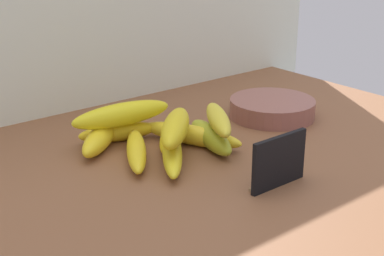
{
  "coord_description": "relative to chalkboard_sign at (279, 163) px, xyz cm",
  "views": [
    {
      "loc": [
        -59.51,
        -68.5,
        42.62
      ],
      "look_at": [
        -1.8,
        3.31,
        8.0
      ],
      "focal_mm": 52.83,
      "sensor_mm": 36.0,
      "label": 1
    }
  ],
  "objects": [
    {
      "name": "banana_4",
      "position": [
        2.16,
        18.64,
        -1.88
      ],
      "size": [
        8.71,
        16.71,
        3.95
      ],
      "primitive_type": "ellipsoid",
      "rotation": [
        0.0,
        0.0,
        4.4
      ],
      "color": "#ABB627",
      "rests_on": "counter_top"
    },
    {
      "name": "banana_8",
      "position": [
        -5.71,
        18.82,
        1.73
      ],
      "size": [
        15.33,
        15.44,
        4.36
      ],
      "primitive_type": "ellipsoid",
      "rotation": [
        0.0,
        0.0,
        0.79
      ],
      "color": "yellow",
      "rests_on": "banana_3"
    },
    {
      "name": "fruit_bowl",
      "position": [
        23.04,
        23.19,
        -1.95
      ],
      "size": [
        17.8,
        17.8,
        3.81
      ],
      "primitive_type": "cylinder",
      "color": "#8F544A",
      "rests_on": "counter_top"
    },
    {
      "name": "banana_1",
      "position": [
        0.26,
        21.99,
        -2.03
      ],
      "size": [
        11.41,
        20.19,
        3.65
      ],
      "primitive_type": "ellipsoid",
      "rotation": [
        0.0,
        0.0,
        1.98
      ],
      "color": "yellow",
      "rests_on": "counter_top"
    },
    {
      "name": "chalkboard_sign",
      "position": [
        0.0,
        0.0,
        0.0
      ],
      "size": [
        11.0,
        1.8,
        8.4
      ],
      "color": "black",
      "rests_on": "counter_top"
    },
    {
      "name": "banana_2",
      "position": [
        -13.97,
        30.56,
        -1.82
      ],
      "size": [
        14.33,
        13.49,
        4.08
      ],
      "primitive_type": "ellipsoid",
      "rotation": [
        0.0,
        0.0,
        3.88
      ],
      "color": "yellow",
      "rests_on": "counter_top"
    },
    {
      "name": "banana_9",
      "position": [
        2.62,
        17.16,
        1.82
      ],
      "size": [
        11.33,
        15.6,
        3.45
      ],
      "primitive_type": "ellipsoid",
      "rotation": [
        0.0,
        0.0,
        4.17
      ],
      "color": "yellow",
      "rests_on": "banana_4"
    },
    {
      "name": "banana_7",
      "position": [
        -9.24,
        30.43,
        1.75
      ],
      "size": [
        19.9,
        6.1,
        4.26
      ],
      "primitive_type": "ellipsoid",
      "rotation": [
        0.0,
        0.0,
        3.05
      ],
      "color": "yellow",
      "rests_on": "banana_6"
    },
    {
      "name": "banana_3",
      "position": [
        -7.11,
        18.01,
        -2.15
      ],
      "size": [
        14.82,
        18.9,
        3.41
      ],
      "primitive_type": "ellipsoid",
      "rotation": [
        0.0,
        0.0,
        0.95
      ],
      "color": "yellow",
      "rests_on": "counter_top"
    },
    {
      "name": "counter_top",
      "position": [
        -0.86,
        14.77,
        -5.36
      ],
      "size": [
        110.0,
        76.0,
        3.0
      ],
      "primitive_type": "cube",
      "color": "brown",
      "rests_on": "ground"
    },
    {
      "name": "banana_0",
      "position": [
        -11.55,
        22.39,
        -2.18
      ],
      "size": [
        12.34,
        17.27,
        3.35
      ],
      "primitive_type": "ellipsoid",
      "rotation": [
        0.0,
        0.0,
        1.02
      ],
      "color": "yellow",
      "rests_on": "counter_top"
    },
    {
      "name": "banana_6",
      "position": [
        -9.29,
        31.86,
        -2.12
      ],
      "size": [
        15.34,
        8.06,
        3.47
      ],
      "primitive_type": "ellipsoid",
      "rotation": [
        0.0,
        0.0,
        2.82
      ],
      "color": "yellow",
      "rests_on": "counter_top"
    },
    {
      "name": "banana_5",
      "position": [
        -1.62,
        25.76,
        -2.25
      ],
      "size": [
        15.55,
        15.89,
        3.21
      ],
      "primitive_type": "ellipsoid",
      "rotation": [
        0.0,
        0.0,
        0.8
      ],
      "color": "yellow",
      "rests_on": "counter_top"
    }
  ]
}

